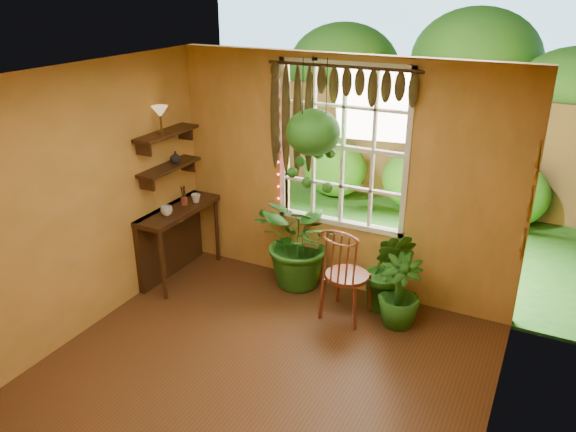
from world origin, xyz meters
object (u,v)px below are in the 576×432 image
at_px(counter_ledge, 173,233).
at_px(hanging_basket, 313,138).
at_px(potted_plant_left, 302,242).
at_px(windsor_chair, 345,287).
at_px(potted_plant_mid, 388,270).

height_order(counter_ledge, hanging_basket, hanging_basket).
height_order(counter_ledge, potted_plant_left, potted_plant_left).
relative_size(counter_ledge, windsor_chair, 0.96).
bearing_deg(counter_ledge, hanging_basket, 9.15).
height_order(counter_ledge, potted_plant_mid, potted_plant_mid).
bearing_deg(hanging_basket, windsor_chair, -26.09).
distance_m(counter_ledge, potted_plant_left, 1.60).
bearing_deg(potted_plant_left, counter_ledge, -164.40).
bearing_deg(potted_plant_left, potted_plant_mid, -3.09).
height_order(potted_plant_left, potted_plant_mid, potted_plant_left).
distance_m(counter_ledge, hanging_basket, 2.20).
distance_m(windsor_chair, potted_plant_left, 0.84).
bearing_deg(counter_ledge, potted_plant_mid, 8.12).
bearing_deg(potted_plant_mid, hanging_basket, -173.92).
height_order(windsor_chair, potted_plant_mid, windsor_chair).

